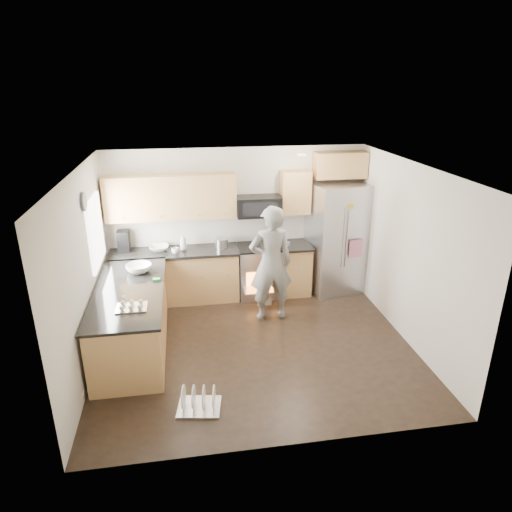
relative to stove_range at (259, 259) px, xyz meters
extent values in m
plane|color=black|center=(-0.35, -1.69, -0.68)|extent=(4.50, 4.50, 0.00)
cube|color=beige|center=(-0.35, 0.31, 0.62)|extent=(4.50, 0.04, 2.60)
cube|color=beige|center=(-0.35, -3.69, 0.62)|extent=(4.50, 0.04, 2.60)
cube|color=beige|center=(-2.60, -1.69, 0.62)|extent=(0.04, 4.00, 2.60)
cube|color=beige|center=(1.90, -1.69, 0.62)|extent=(0.04, 4.00, 2.60)
cube|color=white|center=(-0.35, -1.69, 1.92)|extent=(4.50, 4.00, 0.04)
cube|color=white|center=(-2.58, -0.69, 0.87)|extent=(0.04, 1.00, 1.00)
cylinder|color=beige|center=(0.55, -0.59, 1.91)|extent=(0.14, 0.14, 0.02)
cylinder|color=#474754|center=(-2.57, -1.24, 1.47)|extent=(0.03, 0.26, 0.26)
cube|color=#BC834B|center=(-1.48, 0.01, -0.24)|extent=(2.15, 0.60, 0.87)
cube|color=black|center=(-1.48, 0.00, 0.23)|extent=(2.19, 0.64, 0.04)
cube|color=#BC834B|center=(0.65, 0.01, -0.24)|extent=(0.50, 0.60, 0.87)
cube|color=black|center=(0.65, 0.00, 0.23)|extent=(0.54, 0.64, 0.04)
cube|color=#BC834B|center=(-1.47, 0.14, 1.15)|extent=(2.16, 0.33, 0.74)
cube|color=#BC834B|center=(0.65, 0.14, 1.15)|extent=(0.50, 0.33, 0.74)
cube|color=#BC834B|center=(1.43, 0.14, 1.60)|extent=(0.90, 0.33, 0.44)
imported|color=silver|center=(-1.73, 0.08, 0.29)|extent=(0.33, 0.33, 0.08)
imported|color=white|center=(-1.32, 0.03, 0.39)|extent=(0.11, 0.11, 0.29)
imported|color=white|center=(-1.45, -0.13, 0.30)|extent=(0.13, 0.13, 0.10)
cylinder|color=#B7B7BC|center=(-0.66, 0.07, 0.33)|extent=(0.23, 0.23, 0.16)
cube|color=black|center=(-2.31, 0.13, 0.43)|extent=(0.19, 0.23, 0.36)
cylinder|color=#B7B7BC|center=(0.49, -0.06, 0.28)|extent=(0.09, 0.09, 0.07)
cube|color=#BC834B|center=(-2.10, -1.44, -0.24)|extent=(0.90, 2.30, 0.87)
cube|color=black|center=(-2.10, -1.44, 0.23)|extent=(0.96, 2.36, 0.04)
imported|color=white|center=(-2.00, -0.83, 0.31)|extent=(0.38, 0.38, 0.12)
cube|color=#37C357|center=(-1.73, -1.20, 0.26)|extent=(0.10, 0.07, 0.03)
cube|color=#B7B7BC|center=(-2.01, -2.03, 0.29)|extent=(0.39, 0.30, 0.08)
cube|color=#B7B7BC|center=(0.00, -0.01, -0.23)|extent=(0.76, 0.62, 0.90)
cube|color=black|center=(0.00, -0.01, 0.24)|extent=(0.76, 0.60, 0.03)
cube|color=orange|center=(0.00, -0.33, -0.28)|extent=(0.56, 0.02, 0.34)
cube|color=#B7B7BC|center=(0.00, -0.49, -0.36)|extent=(0.70, 0.34, 0.03)
cube|color=silver|center=(0.00, -0.54, -0.50)|extent=(0.24, 0.03, 0.28)
cube|color=black|center=(0.00, 0.11, 0.94)|extent=(0.76, 0.40, 0.34)
cube|color=#B7B7BC|center=(1.42, 0.01, 0.32)|extent=(1.09, 0.91, 1.99)
cylinder|color=#B7B7BC|center=(1.39, -0.38, 0.46)|extent=(0.03, 0.03, 1.08)
cylinder|color=#B7B7BC|center=(1.45, -0.38, 0.46)|extent=(0.03, 0.03, 1.08)
cube|color=pink|center=(1.64, -0.38, 0.24)|extent=(0.26, 0.05, 0.32)
cube|color=#8C9BE1|center=(1.23, -0.38, 0.78)|extent=(0.19, 0.04, 0.24)
imported|color=gray|center=(0.03, -0.90, 0.27)|extent=(0.71, 0.49, 1.89)
cube|color=#B7B7BC|center=(-1.23, -2.95, -0.66)|extent=(0.56, 0.48, 0.03)
cylinder|color=white|center=(-1.41, -2.92, -0.51)|extent=(0.06, 0.28, 0.28)
cylinder|color=white|center=(-1.29, -2.94, -0.51)|extent=(0.06, 0.28, 0.28)
cylinder|color=white|center=(-1.17, -2.96, -0.51)|extent=(0.06, 0.28, 0.28)
cylinder|color=white|center=(-1.05, -2.98, -0.51)|extent=(0.06, 0.28, 0.28)
camera|label=1|loc=(-1.28, -7.40, 2.98)|focal=32.00mm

